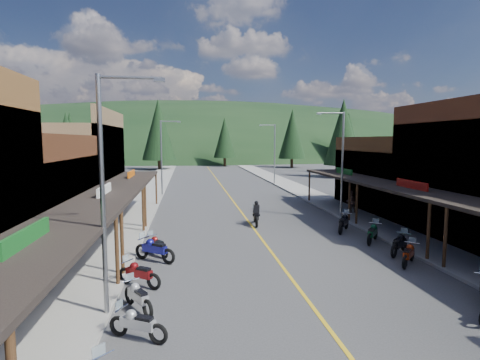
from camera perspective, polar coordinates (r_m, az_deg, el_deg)
name	(u,v)px	position (r m, az deg, el deg)	size (l,w,h in m)	color
ground	(273,254)	(19.93, 5.06, -11.21)	(220.00, 220.00, 0.00)	#38383A
centerline	(230,197)	(39.22, -1.54, -2.58)	(0.15, 90.00, 0.01)	gold
sidewalk_west	(145,198)	(39.21, -14.29, -2.67)	(3.40, 94.00, 0.15)	gray
sidewalk_east	(310,195)	(41.09, 10.62, -2.19)	(3.40, 94.00, 0.15)	gray
shop_west_2	(1,207)	(22.57, -32.59, -3.50)	(10.90, 9.00, 6.20)	#3F2111
shop_west_3	(62,172)	(31.38, -25.47, 1.11)	(10.90, 10.20, 8.20)	brown
shop_east_3	(400,180)	(35.05, 23.14, 0.05)	(10.90, 10.20, 6.20)	#4C2D16
streetlight_0	(107,185)	(12.88, -19.64, -0.76)	(2.16, 0.18, 8.00)	gray
streetlight_1	(163,154)	(40.64, -11.69, 3.91)	(2.16, 0.18, 8.00)	gray
streetlight_2	(341,160)	(28.87, 15.08, 2.99)	(2.16, 0.18, 8.00)	gray
streetlight_3	(274,151)	(49.85, 5.13, 4.39)	(2.16, 0.18, 8.00)	gray
ridge_hill	(198,155)	(153.71, -6.37, 3.84)	(310.00, 140.00, 60.00)	black
pine_0	(6,137)	(88.08, -32.03, 5.53)	(5.04, 5.04, 11.00)	black
pine_1	(99,134)	(90.70, -20.64, 6.53)	(5.88, 5.88, 12.50)	black
pine_2	(159,130)	(76.77, -12.31, 7.50)	(6.72, 6.72, 14.00)	black
pine_3	(225,138)	(84.94, -2.36, 6.46)	(5.04, 5.04, 11.00)	black
pine_4	(292,134)	(81.66, 7.96, 6.96)	(5.88, 5.88, 12.50)	black
pine_5	(341,132)	(98.33, 15.09, 7.09)	(6.72, 6.72, 14.00)	black
pine_6	(403,138)	(96.67, 23.54, 5.92)	(5.04, 5.04, 11.00)	black
pine_7	(70,135)	(98.50, -24.44, 6.31)	(5.88, 5.88, 12.50)	black
pine_8	(67,140)	(61.14, -24.89, 5.58)	(4.48, 4.48, 10.00)	black
pine_9	(348,138)	(69.56, 16.16, 6.23)	(4.93, 4.93, 10.80)	black
pine_10	(109,135)	(69.88, -19.38, 6.46)	(5.38, 5.38, 11.60)	black
pine_11	(343,132)	(61.56, 15.43, 7.05)	(5.82, 5.82, 12.40)	black
bike_west_4	(138,323)	(12.20, -15.32, -20.21)	(0.65, 1.94, 1.11)	#AAABAF
bike_west_5	(138,295)	(13.99, -15.28, -16.60)	(0.67, 2.01, 1.15)	#ABABB0
bike_west_6	(139,272)	(16.09, -15.14, -13.44)	(0.70, 2.09, 1.20)	maroon
bike_west_7	(155,248)	(19.00, -12.89, -10.10)	(0.78, 2.35, 1.34)	navy
bike_west_8	(157,244)	(20.00, -12.54, -9.56)	(0.67, 2.01, 1.15)	maroon
bike_east_6	(409,253)	(19.77, 24.32, -10.12)	(0.68, 2.04, 1.17)	#9B2A0B
bike_east_7	(399,243)	(21.32, 23.12, -8.79)	(0.73, 2.18, 1.24)	black
bike_east_8	(373,232)	(23.15, 19.56, -7.47)	(0.73, 2.20, 1.26)	#0D4223
bike_east_9	(344,222)	(25.23, 15.53, -6.14)	(0.78, 2.35, 1.34)	black
rider_on_bike	(256,215)	(26.29, 2.43, -5.35)	(1.01, 2.39, 1.77)	black
pedestrian_east_b	(351,201)	(31.07, 16.54, -3.15)	(0.89, 0.51, 1.83)	brown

